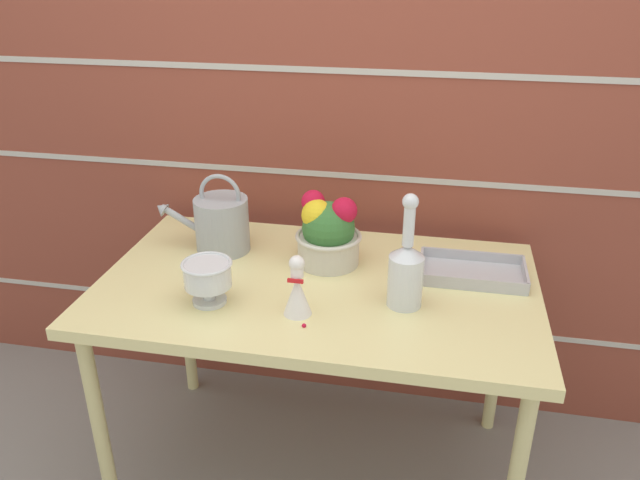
# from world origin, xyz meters

# --- Properties ---
(ground_plane) EXTENTS (12.00, 12.00, 0.00)m
(ground_plane) POSITION_xyz_m (0.00, 0.00, 0.00)
(ground_plane) COLOR gray
(brick_wall) EXTENTS (3.60, 0.08, 2.20)m
(brick_wall) POSITION_xyz_m (0.00, 0.49, 1.10)
(brick_wall) COLOR brown
(brick_wall) RESTS_ON ground_plane
(patio_table) EXTENTS (1.30, 0.78, 0.74)m
(patio_table) POSITION_xyz_m (0.00, 0.00, 0.67)
(patio_table) COLOR beige
(patio_table) RESTS_ON ground_plane
(watering_can) EXTENTS (0.32, 0.17, 0.26)m
(watering_can) POSITION_xyz_m (-0.35, 0.15, 0.83)
(watering_can) COLOR #9EA3A8
(watering_can) RESTS_ON patio_table
(crystal_pedestal_bowl) EXTENTS (0.14, 0.14, 0.13)m
(crystal_pedestal_bowl) POSITION_xyz_m (-0.28, -0.17, 0.82)
(crystal_pedestal_bowl) COLOR silver
(crystal_pedestal_bowl) RESTS_ON patio_table
(flower_planter) EXTENTS (0.21, 0.21, 0.23)m
(flower_planter) POSITION_xyz_m (0.01, 0.13, 0.84)
(flower_planter) COLOR beige
(flower_planter) RESTS_ON patio_table
(glass_decanter) EXTENTS (0.10, 0.10, 0.33)m
(glass_decanter) POSITION_xyz_m (0.26, -0.08, 0.85)
(glass_decanter) COLOR silver
(glass_decanter) RESTS_ON patio_table
(figurine_vase) EXTENTS (0.08, 0.08, 0.18)m
(figurine_vase) POSITION_xyz_m (-0.02, -0.18, 0.81)
(figurine_vase) COLOR white
(figurine_vase) RESTS_ON patio_table
(wire_tray) EXTENTS (0.32, 0.19, 0.04)m
(wire_tray) POSITION_xyz_m (0.45, 0.13, 0.75)
(wire_tray) COLOR #B7B7BC
(wire_tray) RESTS_ON patio_table
(fallen_petal) EXTENTS (0.01, 0.01, 0.01)m
(fallen_petal) POSITION_xyz_m (0.01, -0.25, 0.74)
(fallen_petal) COLOR red
(fallen_petal) RESTS_ON patio_table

